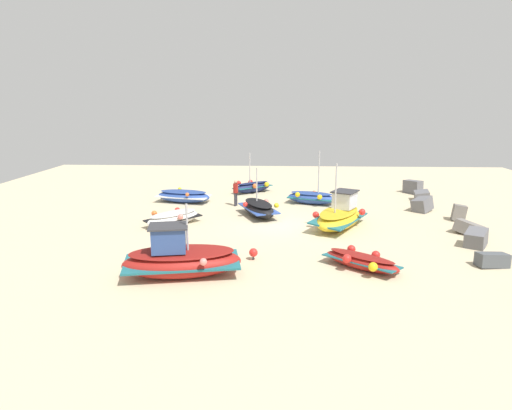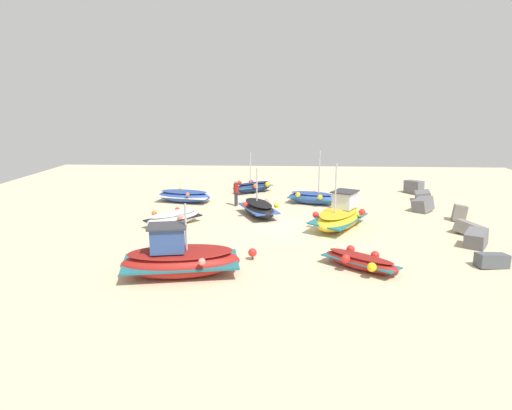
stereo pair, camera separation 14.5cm
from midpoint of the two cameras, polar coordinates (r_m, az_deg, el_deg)
The scene contains 12 objects.
ground_plane at distance 24.49m, azimuth 3.01°, elevation -2.53°, with size 45.52×45.52×0.00m, color beige.
fishing_boat_0 at distance 26.20m, azimuth 0.16°, elevation -0.40°, with size 3.66×2.60×2.80m.
fishing_boat_1 at distance 17.52m, azimuth -9.80°, elevation -6.78°, with size 2.63×4.80×2.91m.
fishing_boat_2 at distance 18.58m, azimuth 13.03°, elevation -6.92°, with size 2.88×3.17×0.74m.
fishing_boat_3 at distance 24.75m, azimuth -10.62°, elevation -1.63°, with size 3.18×3.02×0.86m.
fishing_boat_4 at distance 30.22m, azimuth -9.33°, elevation 1.14°, with size 2.24×3.87×0.85m.
fishing_boat_5 at distance 24.26m, azimuth 10.40°, elevation -1.34°, with size 4.62×3.66×3.56m.
fishing_boat_6 at distance 33.05m, azimuth -0.56°, elevation 2.35°, with size 2.76×3.05×2.97m.
fishing_boat_7 at distance 29.55m, azimuth 6.90°, elevation 0.97°, with size 2.16×3.35×3.51m.
person_walking at distance 28.69m, azimuth -2.75°, elevation 1.77°, with size 0.32×0.32×1.67m.
breakwater_rocks at distance 26.18m, azimuth 23.71°, elevation -1.69°, with size 19.80×2.66×1.31m.
mooring_buoy_0 at distance 19.07m, azimuth -0.55°, elevation -6.07°, with size 0.37×0.37×0.51m.
Camera 1 is at (23.59, -0.32, 6.56)m, focal length 31.48 mm.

